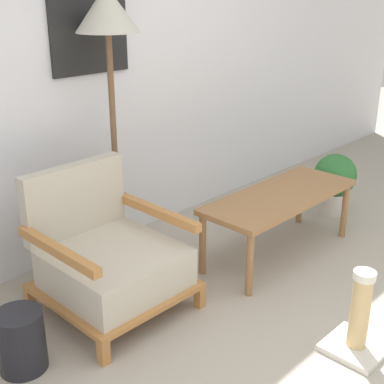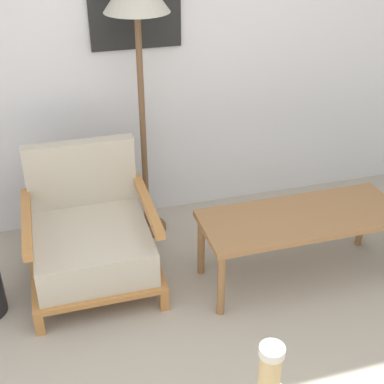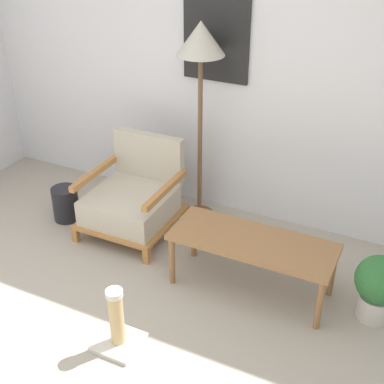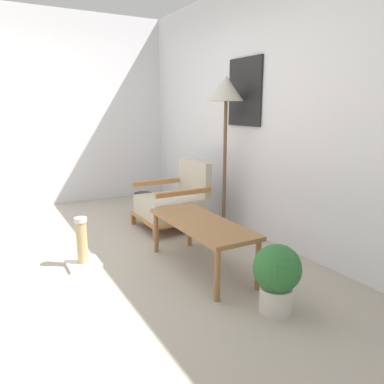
{
  "view_description": "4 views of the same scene",
  "coord_description": "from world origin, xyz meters",
  "px_view_note": "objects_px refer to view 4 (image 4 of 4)",
  "views": [
    {
      "loc": [
        -2.18,
        -0.76,
        1.72
      ],
      "look_at": [
        -0.03,
        1.32,
        0.55
      ],
      "focal_mm": 50.0,
      "sensor_mm": 36.0,
      "label": 1
    },
    {
      "loc": [
        -0.76,
        -1.21,
        2.08
      ],
      "look_at": [
        -0.03,
        1.32,
        0.55
      ],
      "focal_mm": 50.0,
      "sensor_mm": 36.0,
      "label": 2
    },
    {
      "loc": [
        1.5,
        -1.86,
        2.6
      ],
      "look_at": [
        -0.03,
        1.32,
        0.55
      ],
      "focal_mm": 50.0,
      "sensor_mm": 36.0,
      "label": 3
    },
    {
      "loc": [
        3.2,
        -0.48,
        1.39
      ],
      "look_at": [
        -0.03,
        1.32,
        0.55
      ],
      "focal_mm": 35.0,
      "sensor_mm": 36.0,
      "label": 4
    }
  ],
  "objects_px": {
    "coffee_table": "(201,227)",
    "armchair": "(173,202)",
    "floor_lamp": "(226,99)",
    "potted_plant": "(277,275)",
    "vase": "(143,204)",
    "scratching_post": "(82,249)"
  },
  "relations": [
    {
      "from": "armchair",
      "to": "potted_plant",
      "type": "height_order",
      "value": "armchair"
    },
    {
      "from": "coffee_table",
      "to": "scratching_post",
      "type": "bearing_deg",
      "value": -122.73
    },
    {
      "from": "coffee_table",
      "to": "potted_plant",
      "type": "height_order",
      "value": "potted_plant"
    },
    {
      "from": "armchair",
      "to": "vase",
      "type": "bearing_deg",
      "value": -168.38
    },
    {
      "from": "vase",
      "to": "scratching_post",
      "type": "height_order",
      "value": "scratching_post"
    },
    {
      "from": "coffee_table",
      "to": "vase",
      "type": "height_order",
      "value": "coffee_table"
    },
    {
      "from": "vase",
      "to": "scratching_post",
      "type": "bearing_deg",
      "value": -41.3
    },
    {
      "from": "coffee_table",
      "to": "potted_plant",
      "type": "bearing_deg",
      "value": 5.7
    },
    {
      "from": "floor_lamp",
      "to": "scratching_post",
      "type": "xyz_separation_m",
      "value": [
        0.19,
        -1.64,
        -1.32
      ]
    },
    {
      "from": "floor_lamp",
      "to": "vase",
      "type": "relative_size",
      "value": 5.63
    },
    {
      "from": "floor_lamp",
      "to": "scratching_post",
      "type": "height_order",
      "value": "floor_lamp"
    },
    {
      "from": "scratching_post",
      "to": "coffee_table",
      "type": "bearing_deg",
      "value": 57.27
    },
    {
      "from": "armchair",
      "to": "floor_lamp",
      "type": "bearing_deg",
      "value": 46.22
    },
    {
      "from": "floor_lamp",
      "to": "scratching_post",
      "type": "bearing_deg",
      "value": -83.47
    },
    {
      "from": "floor_lamp",
      "to": "vase",
      "type": "distance_m",
      "value": 1.78
    },
    {
      "from": "coffee_table",
      "to": "potted_plant",
      "type": "xyz_separation_m",
      "value": [
        0.87,
        0.09,
        -0.11
      ]
    },
    {
      "from": "floor_lamp",
      "to": "armchair",
      "type": "bearing_deg",
      "value": -133.78
    },
    {
      "from": "coffee_table",
      "to": "armchair",
      "type": "bearing_deg",
      "value": 164.99
    },
    {
      "from": "floor_lamp",
      "to": "potted_plant",
      "type": "relative_size",
      "value": 3.5
    },
    {
      "from": "coffee_table",
      "to": "vase",
      "type": "distance_m",
      "value": 1.82
    },
    {
      "from": "floor_lamp",
      "to": "potted_plant",
      "type": "bearing_deg",
      "value": -22.14
    },
    {
      "from": "vase",
      "to": "scratching_post",
      "type": "relative_size",
      "value": 0.68
    }
  ]
}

